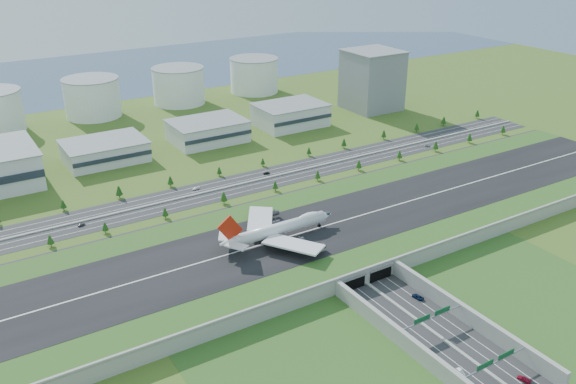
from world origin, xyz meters
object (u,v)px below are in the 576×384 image
car_1 (461,372)px  car_7 (196,188)px  boeing_747 (278,229)px  car_0 (405,331)px  office_tower (372,80)px  car_3 (524,379)px  car_6 (427,146)px  car_2 (418,297)px  car_5 (266,173)px  car_4 (82,225)px

car_1 → car_7: size_ratio=0.91×
boeing_747 → car_0: boeing_747 is taller
office_tower → boeing_747: 294.19m
car_3 → car_1: bearing=-54.1°
office_tower → car_6: 117.92m
boeing_747 → car_3: boeing_747 is taller
car_2 → car_7: 180.31m
car_0 → car_7: 193.81m
car_0 → car_5: car_0 is taller
car_5 → car_3: bearing=8.2°
car_1 → car_6: bearing=61.2°
car_2 → car_1: bearing=58.3°
office_tower → car_3: bearing=-119.9°
car_2 → car_4: bearing=-61.5°
car_4 → car_7: 81.09m
car_0 → car_3: car_0 is taller
car_0 → car_6: size_ratio=0.90×
boeing_747 → car_5: size_ratio=15.69×
car_7 → boeing_747: bearing=-9.2°
car_6 → car_7: bearing=93.8°
boeing_747 → car_2: size_ratio=11.52×
car_2 → car_3: 65.08m
car_0 → car_6: car_0 is taller
office_tower → car_6: bearing=-105.7°
car_1 → car_4: car_4 is taller
car_7 → car_0: bearing=-7.1°
office_tower → car_4: office_tower is taller
office_tower → car_5: office_tower is taller
boeing_747 → car_4: boeing_747 is taller
car_3 → car_7: size_ratio=1.05×
car_0 → car_2: 28.65m
boeing_747 → car_0: size_ratio=15.42×
car_0 → car_7: (-14.10, 193.30, -0.04)m
boeing_747 → car_1: boeing_747 is taller
office_tower → car_6: (-31.17, -110.56, -26.66)m
car_2 → car_7: bearing=-85.3°
car_5 → car_1: bearing=3.3°
car_3 → car_7: car_3 is taller
car_3 → car_6: bearing=-138.4°
car_0 → car_1: size_ratio=0.98×
boeing_747 → car_1: size_ratio=15.17×
car_1 → car_2: car_2 is taller
car_6 → car_1: bearing=148.6°
boeing_747 → car_4: (-83.65, 88.59, -13.35)m
office_tower → car_3: 384.99m
car_0 → car_4: 202.59m
boeing_747 → car_3: 142.62m
car_0 → office_tower: bearing=43.7°
car_3 → car_7: (-33.07, 241.37, -0.03)m
office_tower → boeing_747: office_tower is taller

